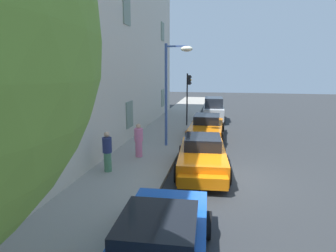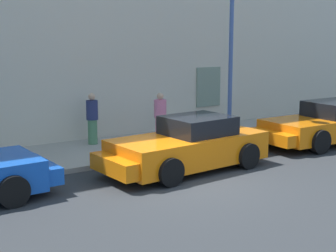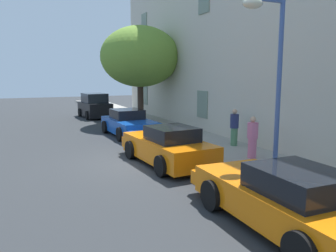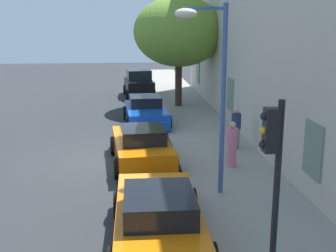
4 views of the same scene
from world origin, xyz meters
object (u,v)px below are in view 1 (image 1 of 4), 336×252
Objects in this scene: street_lamp at (175,76)px; sportscar_yellow_flank at (202,158)px; sportscar_white_middle at (206,128)px; traffic_light at (188,90)px; pedestrian_strolling at (139,140)px; hatchback_parked at (213,111)px; pedestrian_admiring at (107,152)px; sportscar_red_lead at (162,239)px.

sportscar_yellow_flank is at bearing -152.85° from street_lamp.
sportscar_white_middle is 0.96× the size of street_lamp.
traffic_light is at bearing -0.60° from street_lamp.
hatchback_parked is at bearing -16.32° from pedestrian_strolling.
traffic_light is at bearing 25.16° from sportscar_white_middle.
sportscar_yellow_flank reaches higher than sportscar_white_middle.
pedestrian_admiring is at bearing 162.49° from pedestrian_strolling.
sportscar_white_middle is 7.62m from pedestrian_admiring.
sportscar_white_middle is 4.30m from street_lamp.
sportscar_yellow_flank is 5.79m from sportscar_white_middle.
pedestrian_admiring is 1.04× the size of pedestrian_strolling.
pedestrian_strolling reaches higher than sportscar_yellow_flank.
sportscar_red_lead is 1.27× the size of traffic_light.
hatchback_parked is 13.21m from pedestrian_admiring.
sportscar_white_middle is at bearing 1.74° from sportscar_yellow_flank.
street_lamp reaches higher than sportscar_red_lead.
sportscar_white_middle is at bearing 177.71° from hatchback_parked.
traffic_light is (-2.74, 1.73, 1.81)m from hatchback_parked.
pedestrian_strolling is at bearing 69.18° from sportscar_yellow_flank.
sportscar_red_lead is 5.86m from pedestrian_admiring.
sportscar_red_lead is at bearing -146.49° from pedestrian_admiring.
street_lamp reaches higher than traffic_light.
pedestrian_strolling is at bearing 20.13° from sportscar_red_lead.
sportscar_yellow_flank is 0.90× the size of street_lamp.
traffic_light reaches higher than pedestrian_admiring.
sportscar_red_lead is 0.99× the size of sportscar_yellow_flank.
pedestrian_admiring is (-0.96, 3.70, 0.34)m from sportscar_yellow_flank.
pedestrian_strolling is (-10.55, 3.09, 0.07)m from hatchback_parked.
street_lamp is at bearing 7.78° from sportscar_red_lead.
traffic_light is 5.72m from street_lamp.
sportscar_white_middle is at bearing -31.59° from pedestrian_strolling.
hatchback_parked is at bearing -1.72° from sportscar_red_lead.
hatchback_parked reaches higher than pedestrian_admiring.
hatchback_parked reaches higher than sportscar_white_middle.
sportscar_red_lead is at bearing -175.37° from traffic_light.
sportscar_white_middle is at bearing -154.84° from traffic_light.
traffic_light reaches higher than pedestrian_strolling.
pedestrian_admiring is at bearing 155.50° from street_lamp.
street_lamp is 3.87m from pedestrian_strolling.
traffic_light is 8.12m from pedestrian_strolling.
street_lamp is (-5.60, 0.06, 1.16)m from traffic_light.
traffic_light reaches higher than hatchback_parked.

